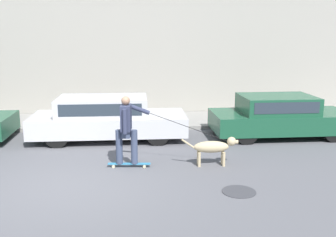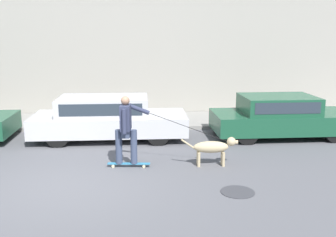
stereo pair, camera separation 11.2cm
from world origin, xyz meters
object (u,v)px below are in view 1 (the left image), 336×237
(parked_car_2, at_px, (280,117))
(dog, at_px, (214,147))
(parked_car_1, at_px, (107,118))
(skateboarder, at_px, (127,128))

(parked_car_2, xyz_separation_m, dog, (-2.42, -2.49, -0.16))
(parked_car_2, distance_m, dog, 3.47)
(dog, bearing_deg, parked_car_1, 136.74)
(parked_car_1, height_order, parked_car_2, parked_car_1)
(parked_car_1, bearing_deg, parked_car_2, -0.82)
(dog, distance_m, skateboarder, 2.02)
(parked_car_1, distance_m, skateboarder, 2.58)
(dog, bearing_deg, skateboarder, 179.88)
(dog, bearing_deg, parked_car_2, 46.15)
(parked_car_2, xyz_separation_m, skateboarder, (-4.38, -2.47, 0.33))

